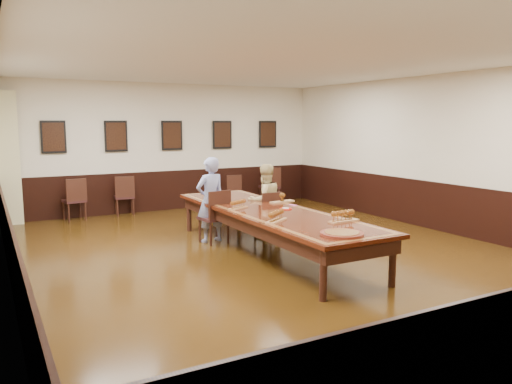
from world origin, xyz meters
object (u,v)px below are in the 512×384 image
spare_chair_b (124,196)px  spare_chair_d (270,186)px  person_woman (265,201)px  chair_man (214,216)px  chair_woman (267,215)px  spare_chair_a (74,199)px  conference_table (270,218)px  person_man (210,200)px  spare_chair_c (232,191)px  carved_platter (342,234)px

spare_chair_b → spare_chair_d: 3.92m
person_woman → chair_man: bearing=-2.4°
spare_chair_b → chair_woman: bearing=123.0°
spare_chair_a → spare_chair_d: bearing=169.4°
spare_chair_a → spare_chair_b: spare_chair_a is taller
conference_table → spare_chair_b: bearing=105.4°
spare_chair_a → person_man: (1.92, -3.39, 0.31)m
spare_chair_c → person_man: size_ratio=0.54×
chair_woman → person_man: 1.16m
spare_chair_d → conference_table: spare_chair_d is taller
chair_man → conference_table: chair_man is taller
spare_chair_c → person_man: 3.86m
chair_woman → person_man: size_ratio=0.57×
spare_chair_b → conference_table: bearing=112.4°
person_man → carved_platter: 3.39m
person_woman → carved_platter: size_ratio=2.17×
spare_chair_d → person_woman: 4.00m
person_woman → conference_table: (-0.52, -1.10, -0.11)m
conference_table → person_man: bearing=113.7°
spare_chair_a → chair_man: bearing=110.1°
spare_chair_b → person_man: 3.57m
person_woman → carved_platter: bearing=79.4°
chair_woman → spare_chair_a: spare_chair_a is taller
spare_chair_a → spare_chair_d: spare_chair_d is taller
spare_chair_c → person_woman: size_ratio=0.61×
spare_chair_a → conference_table: spare_chair_a is taller
spare_chair_b → carved_platter: (1.18, -6.84, 0.29)m
person_man → conference_table: size_ratio=0.32×
carved_platter → chair_woman: bearing=78.2°
spare_chair_b → spare_chair_a: bearing=11.1°
spare_chair_d → carved_platter: size_ratio=1.54×
person_man → carved_platter: (0.43, -3.36, -0.03)m
chair_woman → spare_chair_c: chair_woman is taller
spare_chair_a → conference_table: (2.47, -4.66, 0.12)m
chair_woman → spare_chair_c: bearing=-104.3°
spare_chair_c → person_woman: person_woman is taller
chair_man → spare_chair_a: size_ratio=1.03×
spare_chair_a → spare_chair_c: bearing=169.3°
chair_woman → spare_chair_a: 4.72m
chair_woman → spare_chair_c: 3.66m
chair_woman → conference_table: 1.14m
spare_chair_a → conference_table: size_ratio=0.19×
chair_man → spare_chair_a: (-1.93, 3.50, -0.01)m
spare_chair_c → carved_platter: spare_chair_c is taller
conference_table → carved_platter: bearing=-93.4°
spare_chair_c → carved_platter: size_ratio=1.31×
spare_chair_b → carved_platter: bearing=106.8°
chair_man → carved_platter: chair_man is taller
spare_chair_b → person_man: person_man is taller
person_man → person_woman: person_man is taller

